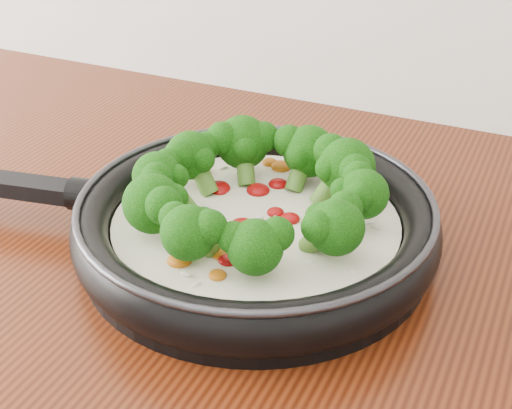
% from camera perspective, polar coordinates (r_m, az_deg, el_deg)
% --- Properties ---
extents(skillet, '(0.55, 0.39, 0.10)m').
position_cam_1_polar(skillet, '(0.65, -0.26, -0.93)').
color(skillet, black).
rests_on(skillet, counter).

